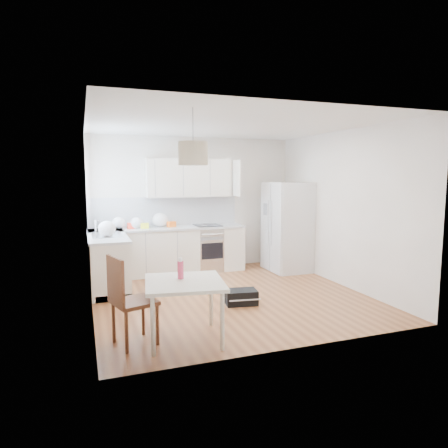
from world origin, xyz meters
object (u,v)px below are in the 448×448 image
object	(u,v)px
dining_chair	(135,300)
gym_bag	(241,297)
dining_table	(184,287)
refrigerator	(288,227)

from	to	relation	value
dining_chair	gym_bag	world-z (taller)	dining_chair
dining_chair	gym_bag	size ratio (longest dim) A/B	2.22
dining_table	refrigerator	bearing A→B (deg)	51.97
refrigerator	dining_table	bearing A→B (deg)	-137.11
gym_bag	refrigerator	bearing A→B (deg)	53.73
refrigerator	dining_chair	distance (m)	4.30
refrigerator	gym_bag	distance (m)	2.54
dining_chair	dining_table	bearing A→B (deg)	-24.30
refrigerator	gym_bag	size ratio (longest dim) A/B	3.82
dining_chair	gym_bag	bearing A→B (deg)	11.39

